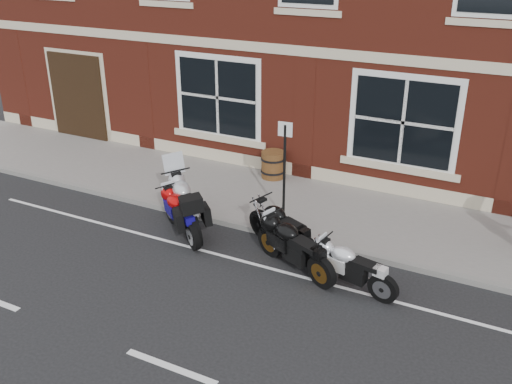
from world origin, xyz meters
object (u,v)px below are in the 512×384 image
moto_naked_black (283,226)px  moto_sport_silver (351,265)px  moto_sport_black (295,245)px  moto_touring_silver (188,201)px  parking_sign (284,164)px  moto_sport_red (182,213)px  barrel_planter (273,165)px

moto_naked_black → moto_sport_silver: bearing=-88.8°
moto_sport_silver → moto_sport_black: bearing=95.8°
moto_touring_silver → parking_sign: bearing=-13.3°
moto_sport_red → parking_sign: parking_sign is taller
barrel_planter → parking_sign: (1.23, -2.05, 0.95)m
moto_naked_black → barrel_planter: moto_naked_black is taller
moto_sport_black → moto_sport_red: bearing=109.8°
moto_sport_red → parking_sign: bearing=-13.1°
moto_sport_red → moto_naked_black: size_ratio=0.86×
moto_sport_black → parking_sign: bearing=55.2°
moto_sport_red → moto_sport_black: size_ratio=0.85×
moto_sport_black → moto_naked_black: bearing=65.6°
moto_naked_black → barrel_planter: 3.57m
moto_sport_red → barrel_planter: moto_sport_red is taller
moto_touring_silver → moto_sport_silver: (3.97, -0.71, -0.14)m
moto_sport_silver → barrel_planter: size_ratio=2.58×
moto_sport_red → moto_sport_silver: bearing=-58.6°
moto_sport_red → moto_sport_silver: size_ratio=0.91×
parking_sign → moto_touring_silver: bearing=-152.3°
moto_sport_red → moto_sport_black: bearing=-58.2°
parking_sign → moto_naked_black: bearing=-71.0°
moto_sport_red → moto_naked_black: 2.24m
moto_sport_black → barrel_planter: (-2.23, 3.76, -0.07)m
moto_sport_black → barrel_planter: 4.37m
moto_touring_silver → moto_naked_black: moto_touring_silver is taller
parking_sign → moto_sport_silver: bearing=-44.6°
moto_naked_black → parking_sign: size_ratio=0.85×
moto_sport_silver → barrel_planter: 5.16m
moto_sport_red → moto_naked_black: bearing=-43.4°
moto_touring_silver → moto_naked_black: (2.27, 0.05, -0.09)m
moto_touring_silver → moto_naked_black: 2.28m
moto_sport_red → parking_sign: size_ratio=0.74×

